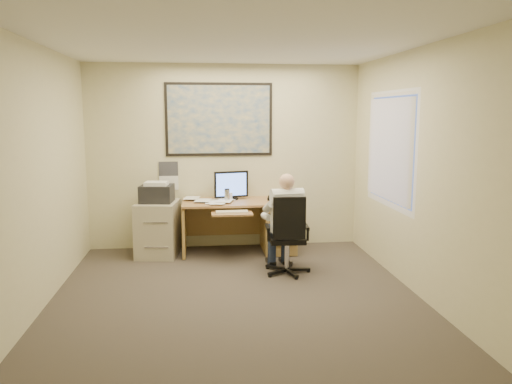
{
  "coord_description": "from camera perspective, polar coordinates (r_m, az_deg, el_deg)",
  "views": [
    {
      "loc": [
        -0.38,
        -5.13,
        2.0
      ],
      "look_at": [
        0.36,
        1.3,
        0.97
      ],
      "focal_mm": 35.0,
      "sensor_mm": 36.0,
      "label": 1
    }
  ],
  "objects": [
    {
      "name": "office_chair",
      "position": [
        6.27,
        3.63,
        -6.74
      ],
      "size": [
        0.63,
        0.63,
        1.01
      ],
      "rotation": [
        0.0,
        0.0,
        -0.05
      ],
      "color": "black",
      "rests_on": "ground"
    },
    {
      "name": "window_blinds",
      "position": [
        6.39,
        15.08,
        4.72
      ],
      "size": [
        0.06,
        1.4,
        1.3
      ],
      "primitive_type": null,
      "color": "beige",
      "rests_on": "room_shell"
    },
    {
      "name": "wall_calendar",
      "position": [
        7.44,
        -9.96,
        1.82
      ],
      "size": [
        0.28,
        0.01,
        0.42
      ],
      "primitive_type": "cube",
      "color": "white",
      "rests_on": "room_shell"
    },
    {
      "name": "room_shell",
      "position": [
        5.18,
        -2.31,
        1.87
      ],
      "size": [
        4.0,
        4.5,
        2.7
      ],
      "color": "#3C352E",
      "rests_on": "ground"
    },
    {
      "name": "world_map",
      "position": [
        7.36,
        -4.24,
        8.27
      ],
      "size": [
        1.56,
        0.03,
        1.06
      ],
      "primitive_type": "cube",
      "color": "#1E4C93",
      "rests_on": "room_shell"
    },
    {
      "name": "desk",
      "position": [
        7.25,
        0.52,
        -3.31
      ],
      "size": [
        1.6,
        0.97,
        1.15
      ],
      "color": "#A27445",
      "rests_on": "ground"
    },
    {
      "name": "person",
      "position": [
        6.26,
        3.52,
        -3.61
      ],
      "size": [
        0.61,
        0.8,
        1.25
      ],
      "primitive_type": null,
      "rotation": [
        0.0,
        0.0,
        0.13
      ],
      "color": "silver",
      "rests_on": "office_chair"
    },
    {
      "name": "filing_cabinet",
      "position": [
        7.17,
        -11.16,
        -3.57
      ],
      "size": [
        0.63,
        0.72,
        1.05
      ],
      "rotation": [
        0.0,
        0.0,
        -0.14
      ],
      "color": "#B0A88E",
      "rests_on": "ground"
    }
  ]
}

